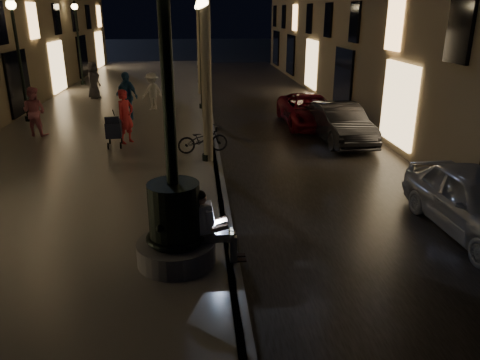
{
  "coord_description": "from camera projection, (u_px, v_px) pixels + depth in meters",
  "views": [
    {
      "loc": [
        -0.55,
        -5.48,
        4.46
      ],
      "look_at": [
        0.24,
        3.0,
        1.36
      ],
      "focal_mm": 35.0,
      "sensor_mm": 36.0,
      "label": 1
    }
  ],
  "objects": [
    {
      "name": "ground",
      "position": [
        210.0,
        117.0,
        20.74
      ],
      "size": [
        120.0,
        120.0,
        0.0
      ],
      "primitive_type": "plane",
      "color": "black",
      "rests_on": "ground"
    },
    {
      "name": "cobble_lane",
      "position": [
        276.0,
        115.0,
        20.99
      ],
      "size": [
        6.0,
        45.0,
        0.02
      ],
      "primitive_type": "cube",
      "color": "black",
      "rests_on": "ground"
    },
    {
      "name": "promenade",
      "position": [
        118.0,
        116.0,
        20.35
      ],
      "size": [
        8.0,
        45.0,
        0.2
      ],
      "primitive_type": "cube",
      "color": "slate",
      "rests_on": "ground"
    },
    {
      "name": "curb_strip",
      "position": [
        210.0,
        115.0,
        20.7
      ],
      "size": [
        0.25,
        45.0,
        0.2
      ],
      "primitive_type": "cube",
      "color": "#59595B",
      "rests_on": "ground"
    },
    {
      "name": "fountain_lamppost",
      "position": [
        174.0,
        210.0,
        8.07
      ],
      "size": [
        1.4,
        1.4,
        5.21
      ],
      "color": "#59595B",
      "rests_on": "promenade"
    },
    {
      "name": "seated_man_laptop",
      "position": [
        210.0,
        224.0,
        8.23
      ],
      "size": [
        0.99,
        0.33,
        1.36
      ],
      "color": "tan",
      "rests_on": "promenade"
    },
    {
      "name": "lamp_curb_a",
      "position": [
        204.0,
        57.0,
        13.05
      ],
      "size": [
        0.36,
        0.36,
        4.81
      ],
      "color": "black",
      "rests_on": "promenade"
    },
    {
      "name": "lamp_curb_b",
      "position": [
        201.0,
        40.0,
        20.54
      ],
      "size": [
        0.36,
        0.36,
        4.81
      ],
      "color": "black",
      "rests_on": "promenade"
    },
    {
      "name": "lamp_curb_c",
      "position": [
        199.0,
        32.0,
        28.02
      ],
      "size": [
        0.36,
        0.36,
        4.81
      ],
      "color": "black",
      "rests_on": "promenade"
    },
    {
      "name": "lamp_curb_d",
      "position": [
        198.0,
        27.0,
        35.51
      ],
      "size": [
        0.36,
        0.36,
        4.81
      ],
      "color": "black",
      "rests_on": "promenade"
    },
    {
      "name": "lamp_left_b",
      "position": [
        17.0,
        44.0,
        18.05
      ],
      "size": [
        0.36,
        0.36,
        4.81
      ],
      "color": "black",
      "rests_on": "promenade"
    },
    {
      "name": "lamp_left_c",
      "position": [
        77.0,
        32.0,
        27.4
      ],
      "size": [
        0.36,
        0.36,
        4.81
      ],
      "color": "black",
      "rests_on": "promenade"
    },
    {
      "name": "stroller",
      "position": [
        114.0,
        129.0,
        15.32
      ],
      "size": [
        0.56,
        1.18,
        1.19
      ],
      "rotation": [
        0.0,
        0.0,
        0.09
      ],
      "color": "black",
      "rests_on": "promenade"
    },
    {
      "name": "car_front",
      "position": [
        478.0,
        203.0,
        9.7
      ],
      "size": [
        1.77,
        4.13,
        1.39
      ],
      "primitive_type": "imported",
      "rotation": [
        0.0,
        0.0,
        0.03
      ],
      "color": "#ABAEB3",
      "rests_on": "ground"
    },
    {
      "name": "car_second",
      "position": [
        340.0,
        123.0,
        16.64
      ],
      "size": [
        1.66,
        4.16,
        1.35
      ],
      "primitive_type": "imported",
      "rotation": [
        0.0,
        0.0,
        0.06
      ],
      "color": "black",
      "rests_on": "ground"
    },
    {
      "name": "car_third",
      "position": [
        309.0,
        110.0,
        19.0
      ],
      "size": [
        2.07,
        4.47,
        1.24
      ],
      "primitive_type": "imported",
      "rotation": [
        0.0,
        0.0,
        0.0
      ],
      "color": "maroon",
      "rests_on": "ground"
    },
    {
      "name": "pedestrian_red",
      "position": [
        126.0,
        117.0,
        15.65
      ],
      "size": [
        0.75,
        0.79,
        1.81
      ],
      "primitive_type": "imported",
      "rotation": [
        0.0,
        0.0,
        0.9
      ],
      "color": "red",
      "rests_on": "promenade"
    },
    {
      "name": "pedestrian_pink",
      "position": [
        34.0,
        112.0,
        16.58
      ],
      "size": [
        1.0,
        0.88,
        1.75
      ],
      "primitive_type": "imported",
      "rotation": [
        0.0,
        0.0,
        2.85
      ],
      "color": "#D06E7C",
      "rests_on": "promenade"
    },
    {
      "name": "pedestrian_white",
      "position": [
        152.0,
        91.0,
        20.98
      ],
      "size": [
        1.21,
        1.17,
        1.66
      ],
      "primitive_type": "imported",
      "rotation": [
        0.0,
        0.0,
        3.87
      ],
      "color": "white",
      "rests_on": "promenade"
    },
    {
      "name": "pedestrian_blue",
      "position": [
        127.0,
        96.0,
        19.05
      ],
      "size": [
        1.19,
        1.07,
        1.94
      ],
      "primitive_type": "imported",
      "rotation": [
        0.0,
        0.0,
        5.63
      ],
      "color": "#245184",
      "rests_on": "promenade"
    },
    {
      "name": "pedestrian_dark",
      "position": [
        93.0,
        80.0,
        23.66
      ],
      "size": [
        0.83,
        1.03,
        1.83
      ],
      "primitive_type": "imported",
      "rotation": [
        0.0,
        0.0,
        1.26
      ],
      "color": "#36353A",
      "rests_on": "promenade"
    },
    {
      "name": "bicycle",
      "position": [
        203.0,
        139.0,
        14.74
      ],
      "size": [
        1.69,
        0.88,
        0.84
      ],
      "primitive_type": "imported",
      "rotation": [
        0.0,
        0.0,
        1.78
      ],
      "color": "black",
      "rests_on": "promenade"
    }
  ]
}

